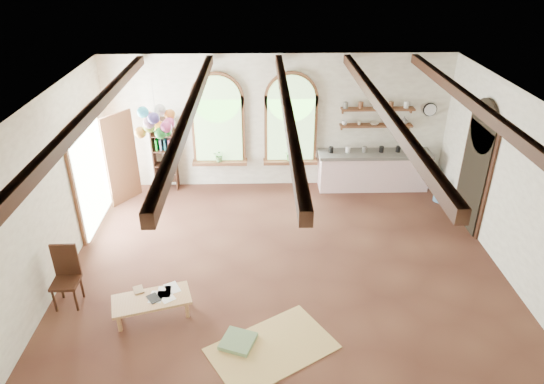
{
  "coord_description": "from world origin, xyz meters",
  "views": [
    {
      "loc": [
        -0.43,
        -7.32,
        5.48
      ],
      "look_at": [
        -0.22,
        0.6,
        1.29
      ],
      "focal_mm": 32.0,
      "sensor_mm": 36.0,
      "label": 1
    }
  ],
  "objects_px": {
    "side_chair": "(68,288)",
    "balloon_cluster": "(156,122)",
    "coffee_table": "(152,300)",
    "kitchen_counter": "(373,170)"
  },
  "relations": [
    {
      "from": "balloon_cluster",
      "to": "side_chair",
      "type": "bearing_deg",
      "value": -117.48
    },
    {
      "from": "coffee_table",
      "to": "balloon_cluster",
      "type": "relative_size",
      "value": 1.17
    },
    {
      "from": "coffee_table",
      "to": "balloon_cluster",
      "type": "bearing_deg",
      "value": 94.28
    },
    {
      "from": "side_chair",
      "to": "balloon_cluster",
      "type": "height_order",
      "value": "balloon_cluster"
    },
    {
      "from": "kitchen_counter",
      "to": "side_chair",
      "type": "relative_size",
      "value": 2.51
    },
    {
      "from": "coffee_table",
      "to": "side_chair",
      "type": "xyz_separation_m",
      "value": [
        -1.45,
        0.34,
        -0.0
      ]
    },
    {
      "from": "kitchen_counter",
      "to": "balloon_cluster",
      "type": "xyz_separation_m",
      "value": [
        -4.71,
        -1.68,
        1.86
      ]
    },
    {
      "from": "side_chair",
      "to": "balloon_cluster",
      "type": "bearing_deg",
      "value": 62.52
    },
    {
      "from": "coffee_table",
      "to": "side_chair",
      "type": "height_order",
      "value": "side_chair"
    },
    {
      "from": "kitchen_counter",
      "to": "side_chair",
      "type": "bearing_deg",
      "value": -145.59
    }
  ]
}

